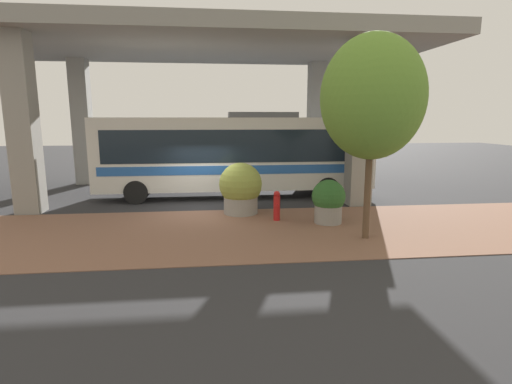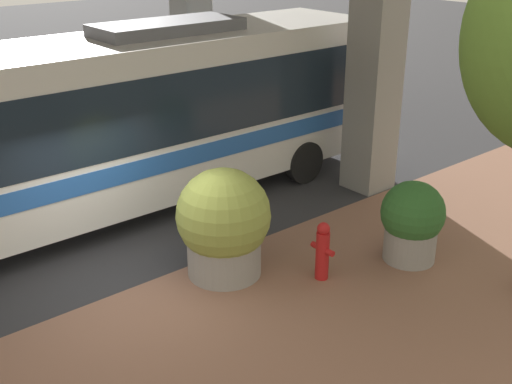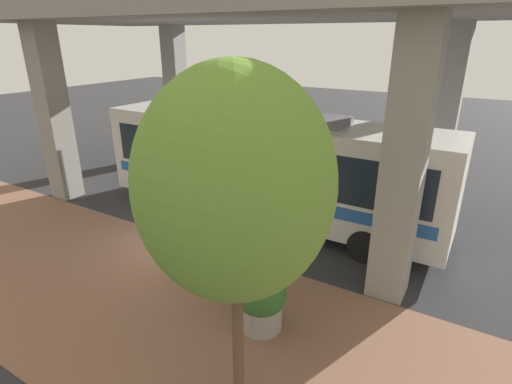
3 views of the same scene
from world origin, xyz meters
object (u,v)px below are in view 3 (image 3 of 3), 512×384
planter_front (205,229)px  planter_middle (261,298)px  street_tree_near (235,185)px  fire_hydrant (214,274)px  bus (266,162)px

planter_front → planter_middle: bearing=-121.1°
planter_front → street_tree_near: size_ratio=0.33×
fire_hydrant → street_tree_near: street_tree_near is taller
fire_hydrant → bus: bearing=13.6°
planter_middle → bus: bearing=28.6°
bus → street_tree_near: street_tree_near is taller
planter_middle → street_tree_near: 3.89m
street_tree_near → planter_front: bearing=44.2°
bus → fire_hydrant: (-4.67, -1.13, -1.54)m
planter_middle → street_tree_near: bearing=-161.8°
fire_hydrant → street_tree_near: 4.90m
fire_hydrant → street_tree_near: (-2.39, -2.31, 3.60)m
fire_hydrant → planter_middle: planter_middle is taller
planter_middle → planter_front: bearing=58.9°
planter_front → planter_middle: (-1.74, -2.88, -0.19)m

